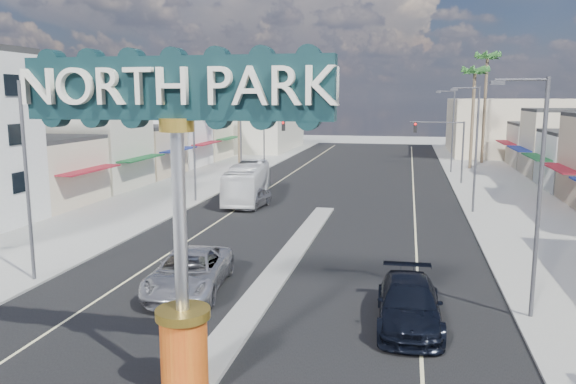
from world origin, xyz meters
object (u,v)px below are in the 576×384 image
at_px(palm_left_far, 238,68).
at_px(suv_left, 189,272).
at_px(gateway_sign, 178,189).
at_px(streetlight_l_far, 265,125).
at_px(streetlight_r_far, 451,127).
at_px(streetlight_r_mid, 474,143).
at_px(traffic_signal_right, 444,139).
at_px(suv_right, 409,304).
at_px(streetlight_l_near, 29,171).
at_px(car_parked_left, 253,198).
at_px(city_bus, 247,182).
at_px(streetlight_r_near, 535,187).
at_px(traffic_signal_left, 258,137).
at_px(palm_right_far, 487,63).
at_px(streetlight_l_mid, 196,139).
at_px(palm_right_mid, 475,76).

relative_size(palm_left_far, suv_left, 2.07).
height_order(gateway_sign, streetlight_l_far, gateway_sign).
distance_m(streetlight_r_far, palm_left_far, 24.38).
bearing_deg(streetlight_r_mid, gateway_sign, -110.42).
relative_size(traffic_signal_right, suv_right, 1.06).
relative_size(streetlight_l_near, car_parked_left, 2.07).
relative_size(streetlight_l_near, city_bus, 0.85).
xyz_separation_m(streetlight_l_near, streetlight_r_mid, (20.87, 20.00, 0.00)).
xyz_separation_m(gateway_sign, streetlight_r_mid, (10.43, 28.02, -0.86)).
xyz_separation_m(streetlight_r_near, city_bus, (-17.20, 21.64, -3.59)).
xyz_separation_m(palm_left_far, car_parked_left, (7.50, -21.31, -10.76)).
relative_size(traffic_signal_right, streetlight_r_mid, 0.67).
height_order(traffic_signal_left, car_parked_left, traffic_signal_left).
height_order(palm_right_far, car_parked_left, palm_right_far).
height_order(streetlight_l_mid, palm_left_far, palm_left_far).
bearing_deg(streetlight_l_mid, car_parked_left, -14.86).
distance_m(streetlight_l_far, palm_left_far, 7.21).
bearing_deg(gateway_sign, streetlight_r_mid, 69.58).
height_order(traffic_signal_right, streetlight_l_mid, streetlight_l_mid).
relative_size(palm_right_far, suv_left, 2.23).
xyz_separation_m(traffic_signal_left, suv_left, (6.02, -33.77, -3.39)).
relative_size(streetlight_l_far, streetlight_r_near, 1.00).
distance_m(streetlight_r_far, palm_right_mid, 7.30).
bearing_deg(palm_right_far, streetlight_l_near, -116.06).
xyz_separation_m(palm_right_mid, car_parked_left, (-18.50, -27.31, -9.86)).
height_order(gateway_sign, suv_right, gateway_sign).
distance_m(traffic_signal_left, car_parked_left, 16.13).
height_order(streetlight_l_mid, car_parked_left, streetlight_l_mid).
relative_size(traffic_signal_left, traffic_signal_right, 1.00).
bearing_deg(streetlight_r_far, traffic_signal_left, -157.80).
distance_m(gateway_sign, streetlight_r_mid, 29.91).
distance_m(gateway_sign, streetlight_r_near, 13.19).
distance_m(traffic_signal_left, streetlight_r_mid, 24.11).
xyz_separation_m(traffic_signal_left, palm_right_far, (24.18, 18.01, 8.11)).
distance_m(streetlight_l_mid, streetlight_r_near, 28.90).
bearing_deg(streetlight_l_near, suv_left, 1.76).
height_order(traffic_signal_right, suv_right, traffic_signal_right).
bearing_deg(car_parked_left, streetlight_l_near, -97.66).
relative_size(streetlight_l_near, suv_right, 1.59).
bearing_deg(suv_left, streetlight_l_near, 174.49).
xyz_separation_m(suv_left, city_bus, (-3.60, 21.42, 0.60)).
height_order(traffic_signal_right, palm_right_far, palm_right_far).
bearing_deg(gateway_sign, streetlight_l_near, 142.45).
bearing_deg(streetlight_l_mid, streetlight_r_mid, 0.00).
distance_m(gateway_sign, suv_right, 10.27).
height_order(traffic_signal_right, streetlight_l_near, streetlight_l_near).
relative_size(streetlight_l_near, palm_left_far, 0.69).
height_order(streetlight_r_mid, palm_right_far, palm_right_far).
height_order(palm_right_mid, car_parked_left, palm_right_mid).
relative_size(streetlight_r_mid, palm_right_mid, 0.74).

